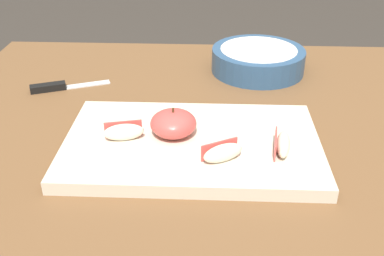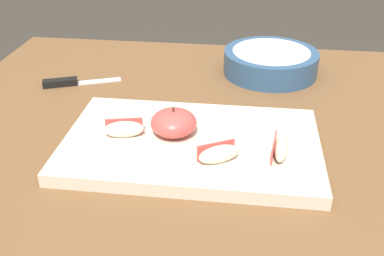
# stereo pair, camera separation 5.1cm
# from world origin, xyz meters

# --- Properties ---
(dining_table) EXTENTS (1.14, 0.87, 0.74)m
(dining_table) POSITION_xyz_m (0.00, 0.00, 0.63)
(dining_table) COLOR brown
(dining_table) RESTS_ON ground_plane
(cutting_board) EXTENTS (0.40, 0.25, 0.02)m
(cutting_board) POSITION_xyz_m (-0.08, -0.06, 0.75)
(cutting_board) COLOR beige
(cutting_board) RESTS_ON dining_table
(apple_half_skin_up) EXTENTS (0.07, 0.07, 0.05)m
(apple_half_skin_up) POSITION_xyz_m (-0.11, -0.05, 0.78)
(apple_half_skin_up) COLOR #D14C47
(apple_half_skin_up) RESTS_ON cutting_board
(apple_wedge_front) EXTENTS (0.07, 0.04, 0.03)m
(apple_wedge_front) POSITION_xyz_m (-0.19, -0.07, 0.77)
(apple_wedge_front) COLOR #F4EACC
(apple_wedge_front) RESTS_ON cutting_board
(apple_wedge_back) EXTENTS (0.06, 0.05, 0.03)m
(apple_wedge_back) POSITION_xyz_m (-0.03, -0.12, 0.77)
(apple_wedge_back) COLOR #F4EACC
(apple_wedge_back) RESTS_ON cutting_board
(apple_wedge_middle) EXTENTS (0.03, 0.06, 0.03)m
(apple_wedge_middle) POSITION_xyz_m (0.06, -0.09, 0.77)
(apple_wedge_middle) COLOR #F4EACC
(apple_wedge_middle) RESTS_ON cutting_board
(paring_knife) EXTENTS (0.16, 0.08, 0.01)m
(paring_knife) POSITION_xyz_m (-0.37, 0.15, 0.75)
(paring_knife) COLOR silver
(paring_knife) RESTS_ON dining_table
(ceramic_fruit_bowl) EXTENTS (0.20, 0.20, 0.05)m
(ceramic_fruit_bowl) POSITION_xyz_m (0.05, 0.27, 0.77)
(ceramic_fruit_bowl) COLOR #2D517A
(ceramic_fruit_bowl) RESTS_ON dining_table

